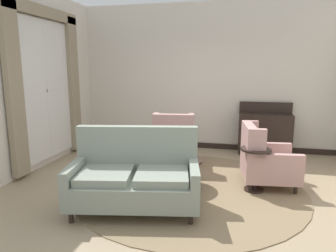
{
  "coord_description": "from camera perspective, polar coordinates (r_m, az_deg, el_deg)",
  "views": [
    {
      "loc": [
        0.69,
        -4.08,
        1.82
      ],
      "look_at": [
        -0.38,
        0.49,
        0.92
      ],
      "focal_mm": 32.61,
      "sensor_mm": 36.0,
      "label": 1
    }
  ],
  "objects": [
    {
      "name": "porcelain_vase",
      "position": [
        4.65,
        0.95,
        -4.6
      ],
      "size": [
        0.14,
        0.14,
        0.35
      ],
      "color": "#4C7A66",
      "rests_on": "coffee_table"
    },
    {
      "name": "window_with_curtains",
      "position": [
        6.13,
        -21.74,
        7.68
      ],
      "size": [
        0.12,
        2.1,
        2.83
      ],
      "color": "silver"
    },
    {
      "name": "armchair_far_left",
      "position": [
        5.78,
        1.25,
        -3.11
      ],
      "size": [
        0.83,
        0.97,
        1.01
      ],
      "rotation": [
        0.0,
        0.0,
        3.25
      ],
      "color": "tan",
      "rests_on": "ground"
    },
    {
      "name": "side_table",
      "position": [
        4.71,
        15.98,
        -7.19
      ],
      "size": [
        0.45,
        0.45,
        0.66
      ],
      "color": "black",
      "rests_on": "ground"
    },
    {
      "name": "wall_back",
      "position": [
        6.92,
        7.52,
        9.0
      ],
      "size": [
        5.94,
        0.08,
        3.22
      ],
      "primitive_type": "cube",
      "color": "silver",
      "rests_on": "ground"
    },
    {
      "name": "ground",
      "position": [
        4.52,
        3.35,
        -12.9
      ],
      "size": [
        8.1,
        8.1,
        0.0
      ],
      "primitive_type": "plane",
      "color": "#9E896B"
    },
    {
      "name": "wall_left",
      "position": [
        6.09,
        -23.11,
        8.0
      ],
      "size": [
        0.08,
        3.92,
        3.22
      ],
      "primitive_type": "cube",
      "color": "silver",
      "rests_on": "ground"
    },
    {
      "name": "area_rug",
      "position": [
        4.79,
        3.98,
        -11.42
      ],
      "size": [
        3.47,
        3.47,
        0.01
      ],
      "primitive_type": "cylinder",
      "color": "#847051",
      "rests_on": "ground"
    },
    {
      "name": "sideboard",
      "position": [
        6.74,
        17.64,
        -0.97
      ],
      "size": [
        1.08,
        0.38,
        1.1
      ],
      "color": "black",
      "rests_on": "ground"
    },
    {
      "name": "coffee_table",
      "position": [
        4.74,
        1.69,
        -7.25
      ],
      "size": [
        0.77,
        0.77,
        0.44
      ],
      "color": "black",
      "rests_on": "ground"
    },
    {
      "name": "baseboard_back",
      "position": [
        7.08,
        7.16,
        -3.63
      ],
      "size": [
        5.78,
        0.03,
        0.12
      ],
      "primitive_type": "cube",
      "color": "black",
      "rests_on": "ground"
    },
    {
      "name": "settee",
      "position": [
        4.02,
        -6.22,
        -9.61
      ],
      "size": [
        1.76,
        1.13,
        1.05
      ],
      "rotation": [
        0.0,
        0.0,
        0.19
      ],
      "color": "gray",
      "rests_on": "ground"
    },
    {
      "name": "armchair_near_sideboard",
      "position": [
        4.98,
        17.59,
        -6.02
      ],
      "size": [
        0.89,
        0.87,
        0.97
      ],
      "rotation": [
        0.0,
        0.0,
        1.69
      ],
      "color": "tan",
      "rests_on": "ground"
    }
  ]
}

